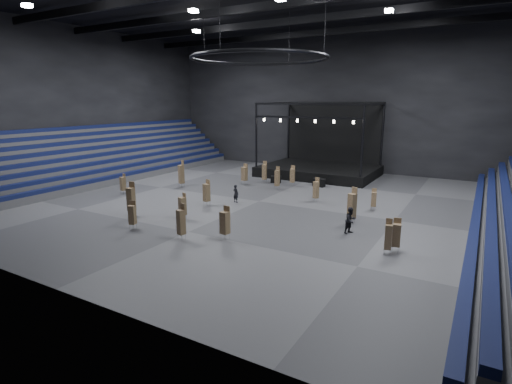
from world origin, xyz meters
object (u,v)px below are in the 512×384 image
Objects in this scene: chair_stack_0 at (396,234)px; chair_stack_4 at (225,222)px; chair_stack_10 at (207,192)px; crew_member at (351,220)px; chair_stack_11 at (316,189)px; chair_stack_12 at (181,174)px; chair_stack_7 at (123,183)px; chair_stack_13 at (292,175)px; flight_case_left at (276,179)px; chair_stack_9 at (374,199)px; chair_stack_14 at (244,173)px; chair_stack_3 at (183,206)px; stage at (321,164)px; chair_stack_15 at (181,221)px; chair_stack_6 at (132,214)px; man_center at (236,194)px; chair_stack_16 at (388,236)px; chair_stack_5 at (264,172)px; chair_stack_8 at (131,199)px; flight_case_right at (319,183)px; chair_stack_1 at (277,178)px; chair_stack_2 at (352,205)px; flight_case_mid at (320,182)px.

chair_stack_4 is at bearing -172.81° from chair_stack_0.
chair_stack_10 is 13.72m from crew_member.
chair_stack_11 is 0.78× the size of chair_stack_12.
chair_stack_13 reaches higher than chair_stack_7.
chair_stack_12 is (-7.89, -7.42, 1.12)m from flight_case_left.
chair_stack_12 is (-20.78, -0.98, 0.48)m from chair_stack_9.
crew_member is at bearing -103.15° from chair_stack_9.
crew_member is (15.67, -10.89, -0.30)m from chair_stack_14.
chair_stack_10 is (-1.00, 4.53, 0.10)m from chair_stack_3.
stage is 5.50× the size of chair_stack_15.
chair_stack_6 is (-4.05, -28.23, -0.32)m from stage.
stage is 17.79m from man_center.
chair_stack_16 is at bearing 22.27° from chair_stack_3.
chair_stack_3 is 16.36m from chair_stack_5.
flight_case_left is 0.40× the size of chair_stack_12.
chair_stack_11 is 7.43m from chair_stack_13.
chair_stack_4 is 1.04× the size of chair_stack_16.
chair_stack_3 is 12.93m from chair_stack_11.
chair_stack_5 is at bearing 158.87° from chair_stack_11.
chair_stack_4 is at bearing -14.17° from chair_stack_8.
chair_stack_16 reaches higher than chair_stack_0.
flight_case_right is 0.57× the size of chair_stack_11.
crew_member is at bearing -47.41° from chair_stack_1.
stage is 11.80× the size of flight_case_left.
flight_case_right is 0.46× the size of chair_stack_2.
chair_stack_5 is 20.47m from chair_stack_15.
chair_stack_4 is 1.23× the size of chair_stack_9.
chair_stack_0 is 4.22m from crew_member.
chair_stack_8 reaches higher than chair_stack_7.
chair_stack_8 is 1.49× the size of crew_member.
chair_stack_12 is (-13.03, -7.94, 1.07)m from flight_case_right.
chair_stack_9 is (7.85, -7.41, 0.61)m from flight_case_mid.
flight_case_right is 0.78× the size of man_center.
stage is at bearing 110.07° from chair_stack_0.
chair_stack_7 is 10.20m from chair_stack_10.
chair_stack_16 is at bearing -60.45° from stage.
chair_stack_9 is at bearing 35.70° from chair_stack_10.
chair_stack_2 is 11.47m from man_center.
chair_stack_14 is (-1.99, 9.81, -0.00)m from chair_stack_10.
chair_stack_8 reaches higher than chair_stack_16.
chair_stack_10 is at bearing -130.71° from chair_stack_11.
chair_stack_15 is (4.48, -19.97, -0.00)m from chair_stack_5.
chair_stack_7 is at bearing 159.60° from chair_stack_16.
crew_member is (14.15, -12.85, -0.33)m from chair_stack_5.
chair_stack_6 reaches higher than flight_case_right.
chair_stack_4 is at bearing -1.54° from chair_stack_3.
stage is 17.35m from chair_stack_9.
crew_member is at bearing 6.71° from chair_stack_8.
chair_stack_3 is at bearing -88.90° from flight_case_left.
man_center is (3.65, -7.49, -0.42)m from chair_stack_14.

